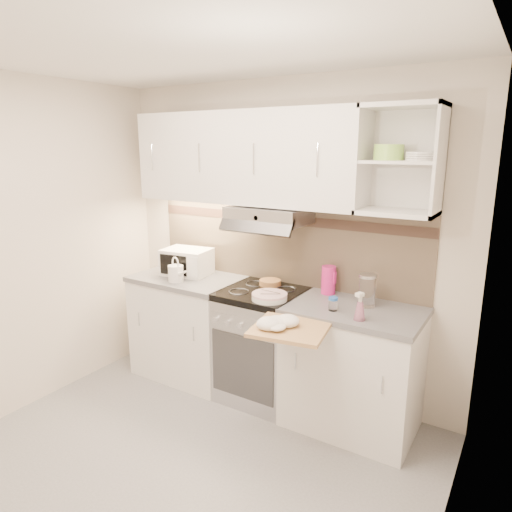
{
  "coord_description": "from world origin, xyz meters",
  "views": [
    {
      "loc": [
        1.73,
        -1.79,
        1.99
      ],
      "look_at": [
        0.03,
        0.95,
        1.21
      ],
      "focal_mm": 32.0,
      "sensor_mm": 36.0,
      "label": 1
    }
  ],
  "objects": [
    {
      "name": "spray_bottle",
      "position": [
        0.85,
        0.9,
        0.98
      ],
      "size": [
        0.08,
        0.08,
        0.2
      ],
      "rotation": [
        0.0,
        0.0,
        -0.38
      ],
      "color": "#FC99C5",
      "rests_on": "worktop_right"
    },
    {
      "name": "ground",
      "position": [
        0.0,
        0.0,
        0.0
      ],
      "size": [
        3.0,
        3.0,
        0.0
      ],
      "primitive_type": "plane",
      "color": "gray",
      "rests_on": "ground"
    },
    {
      "name": "spice_jar",
      "position": [
        0.63,
        0.98,
        0.95
      ],
      "size": [
        0.06,
        0.06,
        0.09
      ],
      "rotation": [
        0.0,
        0.0,
        0.08
      ],
      "color": "white",
      "rests_on": "worktop_right"
    },
    {
      "name": "worktop_right",
      "position": [
        0.75,
        1.1,
        0.88
      ],
      "size": [
        0.92,
        0.62,
        0.04
      ],
      "primitive_type": "cube",
      "color": "slate",
      "rests_on": "base_cabinet_right"
    },
    {
      "name": "dish_towel",
      "position": [
        0.48,
        0.56,
        0.92
      ],
      "size": [
        0.27,
        0.23,
        0.07
      ],
      "primitive_type": null,
      "rotation": [
        0.0,
        0.0,
        -0.0
      ],
      "color": "white",
      "rests_on": "cutting_board"
    },
    {
      "name": "watering_can",
      "position": [
        -0.73,
        0.94,
        0.97
      ],
      "size": [
        0.24,
        0.14,
        0.21
      ],
      "rotation": [
        0.0,
        0.0,
        -0.35
      ],
      "color": "white",
      "rests_on": "worktop_left"
    },
    {
      "name": "base_cabinet_right",
      "position": [
        0.75,
        1.1,
        0.43
      ],
      "size": [
        0.9,
        0.6,
        0.86
      ],
      "primitive_type": "cube",
      "color": "white",
      "rests_on": "ground"
    },
    {
      "name": "electric_range",
      "position": [
        0.0,
        1.1,
        0.45
      ],
      "size": [
        0.6,
        0.6,
        0.9
      ],
      "color": "#B7B7BC",
      "rests_on": "ground"
    },
    {
      "name": "plate_stack",
      "position": [
        0.15,
        0.94,
        0.92
      ],
      "size": [
        0.26,
        0.26,
        0.05
      ],
      "rotation": [
        0.0,
        0.0,
        0.1
      ],
      "color": "silver",
      "rests_on": "electric_range"
    },
    {
      "name": "bread_loaf",
      "position": [
        -0.02,
        1.25,
        0.92
      ],
      "size": [
        0.17,
        0.17,
        0.04
      ],
      "primitive_type": "cylinder",
      "color": "#925F3E",
      "rests_on": "electric_range"
    },
    {
      "name": "room_shell",
      "position": [
        0.0,
        0.37,
        1.63
      ],
      "size": [
        3.04,
        2.84,
        2.52
      ],
      "color": "beige",
      "rests_on": "ground"
    },
    {
      "name": "base_cabinet_left",
      "position": [
        -0.75,
        1.1,
        0.43
      ],
      "size": [
        0.9,
        0.6,
        0.86
      ],
      "primitive_type": "cube",
      "color": "white",
      "rests_on": "ground"
    },
    {
      "name": "glass_jar",
      "position": [
        0.8,
        1.18,
        1.02
      ],
      "size": [
        0.12,
        0.12,
        0.23
      ],
      "rotation": [
        0.0,
        0.0,
        -0.41
      ],
      "color": "silver",
      "rests_on": "worktop_right"
    },
    {
      "name": "cutting_board",
      "position": [
        0.51,
        0.59,
        0.87
      ],
      "size": [
        0.52,
        0.48,
        0.02
      ],
      "primitive_type": "cube",
      "rotation": [
        0.0,
        0.0,
        0.17
      ],
      "color": "tan",
      "rests_on": "base_cabinet_right"
    },
    {
      "name": "microwave",
      "position": [
        -0.8,
        1.15,
        1.01
      ],
      "size": [
        0.43,
        0.35,
        0.22
      ],
      "rotation": [
        0.0,
        0.0,
        0.15
      ],
      "color": "white",
      "rests_on": "worktop_left"
    },
    {
      "name": "pink_pitcher",
      "position": [
        0.46,
        1.3,
        1.01
      ],
      "size": [
        0.11,
        0.11,
        0.21
      ],
      "rotation": [
        0.0,
        0.0,
        -0.19
      ],
      "color": "#D8207F",
      "rests_on": "worktop_right"
    },
    {
      "name": "worktop_left",
      "position": [
        -0.75,
        1.1,
        0.88
      ],
      "size": [
        0.92,
        0.62,
        0.04
      ],
      "primitive_type": "cube",
      "color": "slate",
      "rests_on": "base_cabinet_left"
    }
  ]
}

